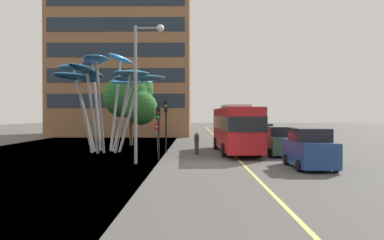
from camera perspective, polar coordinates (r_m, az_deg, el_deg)
The scene contains 15 objects.
ground at distance 21.26m, azimuth 0.51°, elevation -7.08°, with size 120.00×240.00×0.10m.
red_bus at distance 27.67m, azimuth 6.86°, elevation -1.07°, with size 2.96×10.27×3.62m.
leaf_sculpture at distance 28.72m, azimuth -13.09°, elevation 6.78°, with size 9.02×8.59×8.07m.
traffic_light_kerb_near at distance 23.14m, azimuth -5.30°, elevation -0.20°, with size 0.28×0.42×3.39m.
traffic_light_kerb_far at distance 27.44m, azimuth -4.14°, elevation 0.75°, with size 0.28×0.42×3.95m.
traffic_light_island_mid at distance 32.33m, azimuth -4.14°, elevation 0.68°, with size 0.28×0.42×3.90m.
car_parked_near at distance 20.57m, azimuth 17.95°, elevation -4.40°, with size 2.06×4.22×2.15m.
car_parked_mid at distance 26.52m, azimuth 13.51°, elevation -3.35°, with size 1.96×4.14×2.04m.
car_parked_far at distance 32.51m, azimuth 10.75°, elevation -2.55°, with size 1.99×4.30×2.12m.
car_side_street at distance 38.01m, azimuth 9.32°, elevation -1.97°, with size 1.94×3.90×2.27m.
street_lamp at distance 21.56m, azimuth -7.86°, elevation 6.91°, with size 1.77×0.44×8.15m.
tree_pavement_near at distance 35.11m, azimuth -9.47°, elevation 3.96°, with size 5.22×5.10×7.30m.
pedestrian at distance 26.19m, azimuth 0.72°, elevation -3.66°, with size 0.34×0.34×1.67m.
no_entry_sign at distance 29.26m, azimuth -5.40°, elevation -1.89°, with size 0.60×0.12×2.25m.
backdrop_building at distance 55.43m, azimuth -10.21°, elevation 7.91°, with size 18.88×15.29×19.56m.
Camera 1 is at (-0.73, -21.06, 2.84)m, focal length 33.95 mm.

